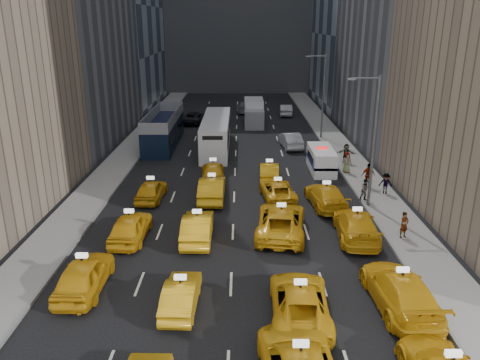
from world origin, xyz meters
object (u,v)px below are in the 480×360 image
at_px(double_decker, 164,128).
at_px(nypd_van, 321,160).
at_px(city_bus, 216,134).
at_px(box_truck, 254,113).
at_px(pedestrian_0, 404,225).

bearing_deg(double_decker, nypd_van, -34.87).
height_order(double_decker, city_bus, double_decker).
bearing_deg(double_decker, box_truck, 42.39).
relative_size(nypd_van, box_truck, 0.73).
relative_size(city_bus, pedestrian_0, 7.81).
bearing_deg(city_bus, pedestrian_0, -62.43).
height_order(double_decker, pedestrian_0, double_decker).
xyz_separation_m(double_decker, city_bus, (5.49, -1.76, -0.15)).
height_order(city_bus, pedestrian_0, city_bus).
height_order(city_bus, box_truck, city_bus).
xyz_separation_m(city_bus, box_truck, (4.09, 11.63, -0.07)).
bearing_deg(box_truck, city_bus, -114.43).
distance_m(box_truck, pedestrian_0, 33.31).
distance_m(double_decker, pedestrian_0, 28.50).
xyz_separation_m(nypd_van, double_decker, (-14.85, 9.08, 0.76)).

